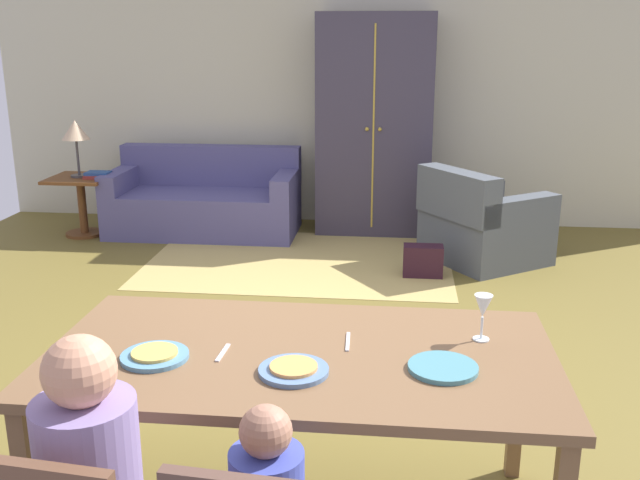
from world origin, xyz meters
The scene contains 20 objects.
ground_plane centered at (0.00, 0.46, -0.01)m, with size 7.44×6.11×0.02m, color brown.
back_wall centered at (0.00, 3.56, 1.35)m, with size 7.44×0.10×2.70m, color beige.
dining_table centered at (0.09, -1.38, 0.69)m, with size 1.91×1.00×0.76m.
plate_near_man centered at (-0.43, -1.50, 0.77)m, with size 0.25×0.25×0.02m, color teal.
pizza_near_man centered at (-0.43, -1.50, 0.78)m, with size 0.17×0.17×0.01m, color gold.
plate_near_child centered at (0.09, -1.56, 0.77)m, with size 0.25×0.25×0.02m, color #57769E.
pizza_near_child centered at (0.09, -1.56, 0.78)m, with size 0.17×0.17×0.01m, color #E2954B.
plate_near_woman centered at (0.62, -1.48, 0.77)m, with size 0.25×0.25×0.02m, color teal.
wine_glass centered at (0.78, -1.20, 0.89)m, with size 0.07×0.07×0.19m.
fork centered at (-0.19, -1.43, 0.76)m, with size 0.02×0.15×0.01m, color silver.
knife centered at (0.27, -1.28, 0.76)m, with size 0.01×0.17×0.01m, color silver.
area_rug centered at (-0.38, 2.08, 0.00)m, with size 2.60×1.80×0.01m, color tan.
couch centered at (-1.44, 2.94, 0.30)m, with size 1.82×0.86×0.82m.
armchair centered at (1.17, 2.25, 0.32)m, with size 1.19×1.19×0.82m.
armoire centered at (0.21, 3.17, 1.05)m, with size 1.10×0.59×2.10m.
side_table centered at (-2.60, 2.68, 0.38)m, with size 0.56×0.56×0.58m.
table_lamp centered at (-2.60, 2.68, 1.01)m, with size 0.26×0.26×0.54m.
book_lower centered at (-2.40, 2.63, 0.59)m, with size 0.22×0.16×0.03m, color maroon.
book_upper centered at (-2.41, 2.67, 0.62)m, with size 0.22×0.16×0.03m, color #274A85.
handbag centered at (0.67, 1.78, 0.13)m, with size 0.32×0.16×0.26m, color black.
Camera 1 is at (0.43, -3.84, 1.91)m, focal length 40.40 mm.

